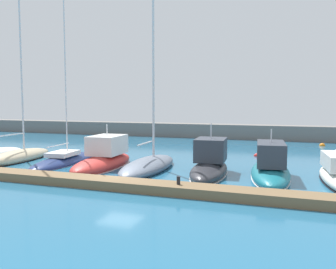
# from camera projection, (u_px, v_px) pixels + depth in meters

# --- Properties ---
(ground_plane) EXTENTS (120.00, 120.00, 0.00)m
(ground_plane) POSITION_uv_depth(u_px,v_px,m) (120.00, 181.00, 23.07)
(ground_plane) COLOR #236084
(dock_pier) EXTENTS (40.20, 1.65, 0.53)m
(dock_pier) POSITION_uv_depth(u_px,v_px,m) (106.00, 183.00, 21.45)
(dock_pier) COLOR brown
(dock_pier) RESTS_ON ground_plane
(breakwater_seawall) EXTENTS (108.00, 2.81, 1.94)m
(breakwater_seawall) POSITION_uv_depth(u_px,v_px,m) (220.00, 131.00, 51.05)
(breakwater_seawall) COLOR slate
(breakwater_seawall) RESTS_ON ground_plane
(sailboat_sand_second) EXTENTS (3.20, 8.49, 18.29)m
(sailboat_sand_second) POSITION_uv_depth(u_px,v_px,m) (19.00, 156.00, 31.36)
(sailboat_sand_second) COLOR beige
(sailboat_sand_second) RESTS_ON ground_plane
(sailboat_navy_third) EXTENTS (3.70, 9.66, 15.55)m
(sailboat_navy_third) POSITION_uv_depth(u_px,v_px,m) (65.00, 161.00, 30.21)
(sailboat_navy_third) COLOR navy
(sailboat_navy_third) RESTS_ON ground_plane
(motorboat_red_fourth) EXTENTS (3.34, 8.62, 3.59)m
(motorboat_red_fourth) POSITION_uv_depth(u_px,v_px,m) (104.00, 158.00, 28.13)
(motorboat_red_fourth) COLOR #B72D28
(motorboat_red_fourth) RESTS_ON ground_plane
(sailboat_slate_fifth) EXTENTS (3.36, 9.10, 14.29)m
(sailboat_slate_fifth) POSITION_uv_depth(u_px,v_px,m) (148.00, 165.00, 27.07)
(sailboat_slate_fifth) COLOR slate
(sailboat_slate_fifth) RESTS_ON ground_plane
(motorboat_charcoal_sixth) EXTENTS (3.18, 7.66, 3.82)m
(motorboat_charcoal_sixth) POSITION_uv_depth(u_px,v_px,m) (210.00, 164.00, 25.45)
(motorboat_charcoal_sixth) COLOR #2D2D33
(motorboat_charcoal_sixth) RESTS_ON ground_plane
(motorboat_teal_seventh) EXTENTS (3.53, 9.20, 3.59)m
(motorboat_teal_seventh) POSITION_uv_depth(u_px,v_px,m) (270.00, 168.00, 24.45)
(motorboat_teal_seventh) COLOR #19707F
(motorboat_teal_seventh) RESTS_ON ground_plane
(mooring_buoy_red) EXTENTS (0.54, 0.54, 0.54)m
(mooring_buoy_red) POSITION_uv_depth(u_px,v_px,m) (257.00, 156.00, 33.89)
(mooring_buoy_red) COLOR red
(mooring_buoy_red) RESTS_ON ground_plane
(mooring_buoy_orange) EXTENTS (0.67, 0.67, 0.67)m
(mooring_buoy_orange) POSITION_uv_depth(u_px,v_px,m) (322.00, 146.00, 41.86)
(mooring_buoy_orange) COLOR orange
(mooring_buoy_orange) RESTS_ON ground_plane
(dock_bollard) EXTENTS (0.20, 0.20, 0.44)m
(dock_bollard) POSITION_uv_depth(u_px,v_px,m) (178.00, 180.00, 19.86)
(dock_bollard) COLOR black
(dock_bollard) RESTS_ON dock_pier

